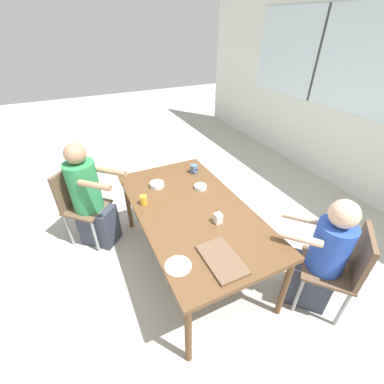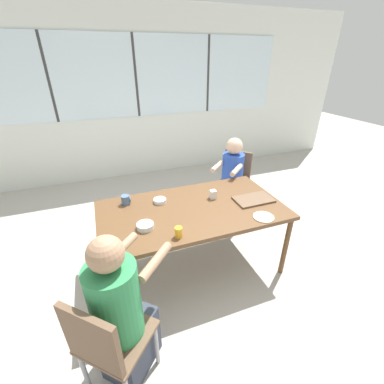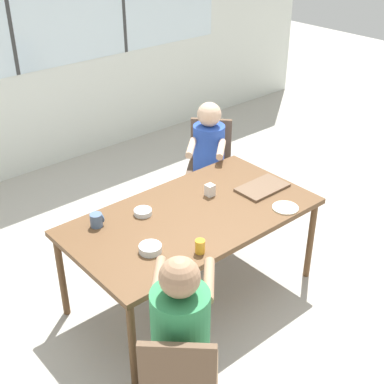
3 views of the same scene
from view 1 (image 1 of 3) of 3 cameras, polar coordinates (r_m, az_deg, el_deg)
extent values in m
plane|color=#B2ADA3|center=(2.85, 0.00, -15.20)|extent=(16.00, 16.00, 0.00)
cube|color=#333333|center=(4.60, 26.26, 25.47)|extent=(0.04, 0.01, 1.26)
cube|color=brown|center=(2.37, 0.00, -4.02)|extent=(1.78, 0.97, 0.04)
cylinder|color=brown|center=(3.13, -13.97, -2.70)|extent=(0.05, 0.05, 0.68)
cylinder|color=brown|center=(2.04, -0.83, -29.18)|extent=(0.05, 0.05, 0.68)
cylinder|color=brown|center=(3.35, 0.44, 1.06)|extent=(0.05, 0.05, 0.68)
cylinder|color=brown|center=(2.36, 19.87, -19.41)|extent=(0.05, 0.05, 0.68)
cube|color=brown|center=(3.04, -22.30, -3.21)|extent=(0.57, 0.57, 0.03)
cube|color=brown|center=(3.04, -25.85, 0.85)|extent=(0.30, 0.29, 0.42)
cylinder|color=#99999E|center=(3.19, -17.22, -5.40)|extent=(0.03, 0.03, 0.43)
cylinder|color=#99999E|center=(2.99, -20.69, -9.24)|extent=(0.03, 0.03, 0.43)
cylinder|color=#99999E|center=(3.37, -22.05, -4.11)|extent=(0.03, 0.03, 0.43)
cylinder|color=#99999E|center=(3.19, -25.64, -7.61)|extent=(0.03, 0.03, 0.43)
cube|color=brown|center=(2.48, 27.83, -14.78)|extent=(0.56, 0.56, 0.03)
cube|color=brown|center=(2.38, 33.54, -11.80)|extent=(0.28, 0.31, 0.42)
cylinder|color=#99999E|center=(2.51, 22.47, -20.42)|extent=(0.03, 0.03, 0.43)
cylinder|color=#99999E|center=(2.73, 22.89, -14.84)|extent=(0.03, 0.03, 0.43)
cylinder|color=#99999E|center=(2.58, 30.42, -21.57)|extent=(0.03, 0.03, 0.43)
cylinder|color=#99999E|center=(2.80, 29.97, -16.03)|extent=(0.03, 0.03, 0.43)
cube|color=#333847|center=(3.11, -19.97, -6.79)|extent=(0.45, 0.46, 0.46)
cylinder|color=#2D844C|center=(2.87, -22.86, 1.13)|extent=(0.31, 0.31, 0.54)
sphere|color=#A37A5B|center=(2.70, -24.59, 7.78)|extent=(0.21, 0.21, 0.21)
cylinder|color=#A37A5B|center=(2.74, -17.57, 4.37)|extent=(0.28, 0.29, 0.06)
cylinder|color=#A37A5B|center=(2.55, -20.86, 1.40)|extent=(0.28, 0.29, 0.06)
cube|color=#333847|center=(2.62, 24.39, -17.62)|extent=(0.42, 0.42, 0.46)
cylinder|color=#284CB7|center=(2.32, 28.40, -10.68)|extent=(0.28, 0.28, 0.45)
sphere|color=#DBB293|center=(2.12, 30.76, -4.22)|extent=(0.21, 0.21, 0.21)
cylinder|color=#DBB293|center=(2.11, 22.96, -9.49)|extent=(0.27, 0.25, 0.06)
cylinder|color=#DBB293|center=(2.31, 23.27, -5.38)|extent=(0.27, 0.25, 0.06)
cube|color=brown|center=(1.91, 6.66, -14.65)|extent=(0.39, 0.24, 0.02)
cylinder|color=slate|center=(2.89, 0.43, 5.18)|extent=(0.08, 0.08, 0.09)
torus|color=slate|center=(2.86, 0.80, 4.81)|extent=(0.01, 0.06, 0.06)
cylinder|color=gold|center=(2.42, -10.70, -1.75)|extent=(0.06, 0.06, 0.09)
cube|color=silver|center=(2.18, 5.82, -5.83)|extent=(0.06, 0.06, 0.09)
cylinder|color=silver|center=(2.62, 1.90, 1.15)|extent=(0.13, 0.13, 0.04)
cylinder|color=silver|center=(2.67, -7.79, 1.63)|extent=(0.15, 0.15, 0.05)
cylinder|color=beige|center=(1.87, -3.12, -16.09)|extent=(0.19, 0.19, 0.01)
camera|label=2|loc=(2.70, -55.48, 17.94)|focal=24.00mm
camera|label=3|loc=(4.13, -58.21, 28.63)|focal=50.00mm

